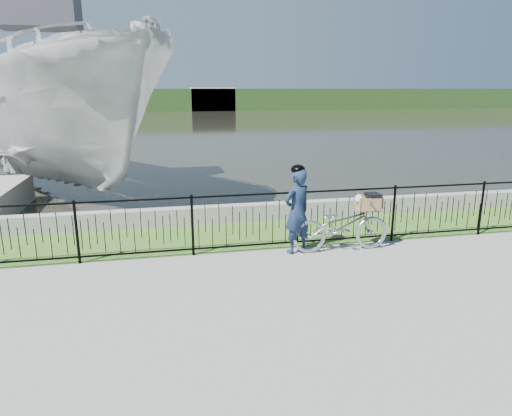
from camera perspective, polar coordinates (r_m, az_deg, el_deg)
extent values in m
plane|color=gray|center=(7.25, 1.18, -9.67)|extent=(120.00, 120.00, 0.00)
cube|color=#3E6B21|center=(9.63, -2.32, -3.39)|extent=(60.00, 2.00, 0.01)
plane|color=#27281E|center=(39.58, -9.86, 10.14)|extent=(120.00, 120.00, 0.00)
cube|color=gray|center=(10.52, -3.25, -0.72)|extent=(60.00, 0.30, 0.40)
cube|color=#28471B|center=(66.47, -10.90, 13.15)|extent=(120.00, 6.00, 3.00)
cube|color=#A39583|center=(66.52, -26.94, 12.29)|extent=(8.00, 4.00, 4.00)
cube|color=#A39583|center=(65.38, -5.47, 13.41)|extent=(6.00, 3.00, 3.20)
imported|color=#ACB0B9|center=(8.74, 10.57, -2.17)|extent=(1.88, 0.66, 0.99)
cube|color=black|center=(8.88, 13.78, -0.28)|extent=(0.38, 0.18, 0.02)
cube|color=olive|center=(8.88, 13.78, -0.23)|extent=(0.43, 0.28, 0.01)
cube|color=olive|center=(8.96, 13.47, 0.76)|extent=(0.43, 0.02, 0.27)
cube|color=olive|center=(8.73, 14.20, 0.35)|extent=(0.43, 0.02, 0.27)
cube|color=olive|center=(8.94, 15.03, 0.62)|extent=(0.01, 0.28, 0.27)
cube|color=olive|center=(8.76, 12.61, 0.49)|extent=(0.01, 0.28, 0.27)
cube|color=black|center=(8.85, 14.45, 1.61)|extent=(0.24, 0.29, 0.06)
cube|color=black|center=(8.94, 15.14, 0.79)|extent=(0.02, 0.29, 0.21)
ellipsoid|color=silver|center=(8.84, 13.71, 0.53)|extent=(0.31, 0.22, 0.20)
sphere|color=silver|center=(8.72, 12.78, 1.18)|extent=(0.15, 0.15, 0.15)
sphere|color=silver|center=(8.69, 12.52, 0.94)|extent=(0.07, 0.07, 0.07)
sphere|color=black|center=(8.67, 12.39, 0.89)|extent=(0.02, 0.02, 0.02)
cone|color=olive|center=(8.76, 12.64, 1.65)|extent=(0.06, 0.08, 0.08)
cone|color=olive|center=(8.68, 13.03, 1.51)|extent=(0.06, 0.08, 0.08)
imported|color=#16253E|center=(8.46, 5.16, -0.41)|extent=(0.69, 0.59, 1.59)
ellipsoid|color=black|center=(8.30, 5.28, 4.77)|extent=(0.26, 0.29, 0.18)
imported|color=#B6B6B6|center=(15.00, -24.50, 10.41)|extent=(9.84, 11.94, 4.42)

